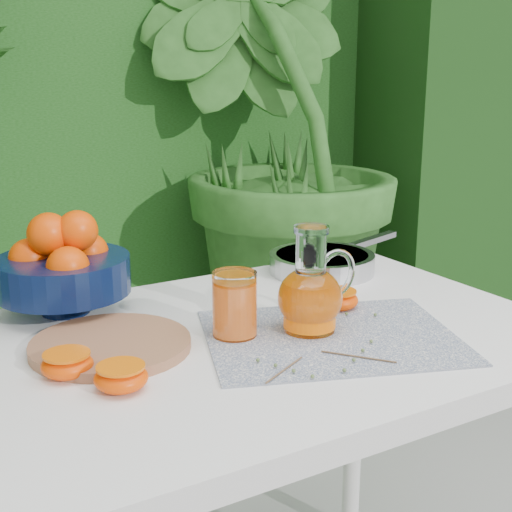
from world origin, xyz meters
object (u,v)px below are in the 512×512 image
white_table (262,377)px  cutting_board (111,345)px  juice_pitcher (311,295)px  saute_pan (323,262)px  fruit_bowl (63,266)px

white_table → cutting_board: bearing=166.8°
juice_pitcher → saute_pan: juice_pitcher is taller
juice_pitcher → saute_pan: size_ratio=0.43×
saute_pan → fruit_bowl: bearing=177.2°
fruit_bowl → white_table: bearing=-46.5°
juice_pitcher → saute_pan: (0.23, 0.28, -0.04)m
white_table → juice_pitcher: juice_pitcher is taller
white_table → saute_pan: (0.30, 0.24, 0.10)m
fruit_bowl → saute_pan: bearing=-2.8°
white_table → saute_pan: 0.40m
white_table → fruit_bowl: fruit_bowl is taller
white_table → cutting_board: cutting_board is taller
white_table → fruit_bowl: bearing=133.5°
cutting_board → white_table: bearing=-13.2°
juice_pitcher → saute_pan: bearing=51.0°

